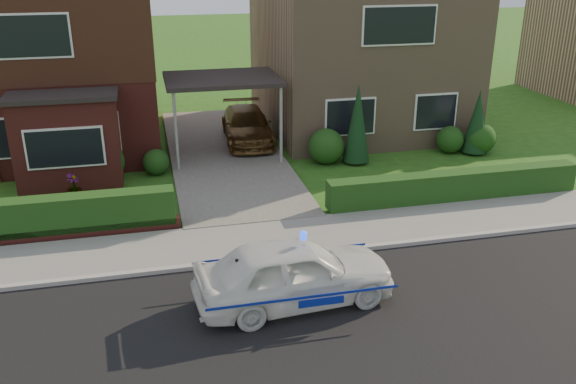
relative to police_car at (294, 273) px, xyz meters
name	(u,v)px	position (x,y,z in m)	size (l,w,h in m)	color
ground	(305,336)	(-0.07, -1.20, -0.69)	(120.00, 120.00, 0.00)	#235115
road	(305,336)	(-0.07, -1.20, -0.69)	(60.00, 6.00, 0.02)	black
kerb	(272,258)	(-0.07, 1.85, -0.63)	(60.00, 0.16, 0.12)	#9E9993
sidewalk	(263,239)	(-0.07, 2.90, -0.64)	(60.00, 2.00, 0.10)	slate
driveway	(225,154)	(-0.07, 9.80, -0.63)	(3.80, 12.00, 0.12)	#666059
house_left	(46,39)	(-5.86, 12.70, 3.12)	(7.50, 9.53, 7.25)	maroon
house_right	(358,33)	(5.73, 12.79, 2.97)	(7.50, 8.06, 7.25)	#96775C
carport_link	(222,80)	(-0.07, 9.75, 1.97)	(3.80, 3.00, 2.77)	black
dwarf_wall	(21,238)	(-5.87, 4.10, -0.51)	(7.70, 0.25, 0.36)	maroon
hedge_left	(24,241)	(-5.87, 4.25, -0.69)	(7.50, 0.55, 0.90)	black
hedge_right	(453,201)	(5.73, 4.15, -0.69)	(7.50, 0.55, 0.80)	black
shrub_left_mid	(103,162)	(-4.07, 8.10, -0.03)	(1.32, 1.32, 1.32)	black
shrub_left_near	(156,162)	(-2.47, 8.40, -0.27)	(0.84, 0.84, 0.84)	black
shrub_right_near	(326,146)	(3.13, 8.20, -0.09)	(1.20, 1.20, 1.20)	black
shrub_right_mid	(450,140)	(7.73, 8.30, -0.21)	(0.96, 0.96, 0.96)	black
shrub_right_far	(480,138)	(8.73, 8.00, -0.15)	(1.08, 1.08, 1.08)	black
conifer_a	(357,126)	(4.13, 8.00, 0.61)	(0.90, 0.90, 2.60)	black
conifer_b	(477,123)	(8.53, 8.00, 0.41)	(0.90, 0.90, 2.20)	black
police_car	(294,273)	(0.00, 0.00, 0.00)	(3.72, 4.17, 1.54)	white
driveway_car	(247,125)	(0.93, 10.96, 0.03)	(1.67, 4.12, 1.19)	brown
potted_plant_a	(56,211)	(-5.17, 5.21, -0.33)	(0.38, 0.26, 0.72)	gray
potted_plant_c	(74,188)	(-4.84, 6.73, -0.30)	(0.44, 0.44, 0.78)	gray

